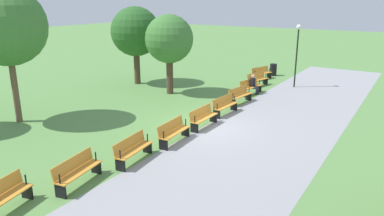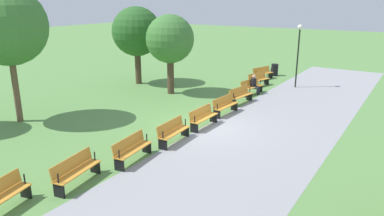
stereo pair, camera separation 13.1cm
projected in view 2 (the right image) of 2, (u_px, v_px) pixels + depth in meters
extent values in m
plane|color=#5B8C47|center=(204.00, 127.00, 16.52)|extent=(120.00, 120.00, 0.00)
cube|color=#939399|center=(260.00, 139.00, 15.12)|extent=(36.69, 5.54, 0.01)
cube|color=orange|center=(263.00, 74.00, 26.17)|extent=(1.87, 0.95, 0.04)
cube|color=orange|center=(261.00, 70.00, 26.25)|extent=(1.77, 0.63, 0.40)
cube|color=black|center=(270.00, 75.00, 26.77)|extent=(0.17, 0.38, 0.43)
cylinder|color=black|center=(271.00, 70.00, 26.64)|extent=(0.05, 0.05, 0.30)
cube|color=black|center=(255.00, 78.00, 25.71)|extent=(0.17, 0.38, 0.43)
cylinder|color=black|center=(256.00, 73.00, 25.58)|extent=(0.05, 0.05, 0.30)
cube|color=orange|center=(259.00, 80.00, 24.12)|extent=(1.87, 0.85, 0.04)
cube|color=orange|center=(257.00, 76.00, 24.19)|extent=(1.79, 0.52, 0.40)
cube|color=black|center=(266.00, 81.00, 24.76)|extent=(0.15, 0.38, 0.43)
cylinder|color=black|center=(267.00, 76.00, 24.63)|extent=(0.05, 0.05, 0.30)
cube|color=black|center=(251.00, 85.00, 23.62)|extent=(0.15, 0.38, 0.43)
cylinder|color=black|center=(252.00, 79.00, 23.50)|extent=(0.05, 0.05, 0.30)
cube|color=orange|center=(252.00, 87.00, 22.11)|extent=(1.87, 0.75, 0.04)
cube|color=orange|center=(250.00, 83.00, 22.17)|extent=(1.81, 0.42, 0.40)
cube|color=black|center=(260.00, 88.00, 22.78)|extent=(0.12, 0.38, 0.43)
cylinder|color=black|center=(260.00, 82.00, 22.65)|extent=(0.05, 0.05, 0.30)
cube|color=black|center=(244.00, 93.00, 21.58)|extent=(0.12, 0.38, 0.43)
cylinder|color=black|center=(245.00, 87.00, 21.45)|extent=(0.05, 0.05, 0.30)
cube|color=orange|center=(241.00, 96.00, 20.15)|extent=(1.86, 0.65, 0.04)
cube|color=orange|center=(239.00, 91.00, 20.20)|extent=(1.82, 0.32, 0.40)
cube|color=black|center=(249.00, 97.00, 20.85)|extent=(0.10, 0.38, 0.43)
cylinder|color=black|center=(250.00, 90.00, 20.72)|extent=(0.05, 0.05, 0.30)
cube|color=black|center=(233.00, 103.00, 19.59)|extent=(0.10, 0.38, 0.43)
cylinder|color=black|center=(233.00, 96.00, 19.46)|extent=(0.05, 0.05, 0.30)
cube|color=orange|center=(226.00, 106.00, 18.24)|extent=(1.84, 0.55, 0.04)
cube|color=orange|center=(223.00, 100.00, 18.28)|extent=(1.82, 0.21, 0.40)
cube|color=black|center=(234.00, 106.00, 18.97)|extent=(0.08, 0.38, 0.43)
cylinder|color=black|center=(235.00, 99.00, 18.84)|extent=(0.05, 0.05, 0.30)
cube|color=black|center=(217.00, 114.00, 17.65)|extent=(0.08, 0.38, 0.43)
cylinder|color=black|center=(217.00, 107.00, 17.52)|extent=(0.05, 0.05, 0.30)
cube|color=orange|center=(204.00, 118.00, 16.39)|extent=(1.82, 0.44, 0.04)
cube|color=orange|center=(200.00, 112.00, 16.43)|extent=(1.82, 0.10, 0.40)
cube|color=black|center=(213.00, 118.00, 17.15)|extent=(0.06, 0.37, 0.43)
cylinder|color=black|center=(214.00, 110.00, 17.02)|extent=(0.04, 0.04, 0.30)
cube|color=black|center=(194.00, 128.00, 15.78)|extent=(0.06, 0.37, 0.43)
cylinder|color=black|center=(195.00, 119.00, 15.65)|extent=(0.04, 0.04, 0.30)
cube|color=orange|center=(174.00, 132.00, 14.62)|extent=(1.84, 0.55, 0.04)
cube|color=orange|center=(170.00, 126.00, 14.64)|extent=(1.82, 0.21, 0.40)
cube|color=black|center=(185.00, 131.00, 15.39)|extent=(0.08, 0.38, 0.43)
cylinder|color=black|center=(185.00, 122.00, 15.27)|extent=(0.05, 0.05, 0.30)
cube|color=black|center=(163.00, 145.00, 13.97)|extent=(0.08, 0.38, 0.43)
cylinder|color=black|center=(163.00, 135.00, 13.85)|extent=(0.05, 0.05, 0.30)
cube|color=orange|center=(133.00, 150.00, 12.91)|extent=(1.86, 0.65, 0.04)
cube|color=orange|center=(128.00, 142.00, 12.93)|extent=(1.82, 0.32, 0.40)
cube|color=black|center=(147.00, 147.00, 13.71)|extent=(0.10, 0.38, 0.43)
cylinder|color=black|center=(147.00, 138.00, 13.59)|extent=(0.05, 0.05, 0.30)
cube|color=black|center=(119.00, 165.00, 12.25)|extent=(0.10, 0.38, 0.43)
cylinder|color=black|center=(119.00, 154.00, 12.12)|extent=(0.05, 0.05, 0.30)
cube|color=orange|center=(78.00, 171.00, 11.29)|extent=(1.87, 0.75, 0.04)
cube|color=orange|center=(72.00, 163.00, 11.29)|extent=(1.81, 0.42, 0.40)
cube|color=black|center=(95.00, 167.00, 12.11)|extent=(0.12, 0.38, 0.43)
cylinder|color=black|center=(95.00, 156.00, 11.99)|extent=(0.05, 0.05, 0.30)
cube|color=black|center=(59.00, 191.00, 10.60)|extent=(0.12, 0.38, 0.43)
cylinder|color=black|center=(58.00, 179.00, 10.48)|extent=(0.05, 0.05, 0.30)
cube|color=orange|center=(1.00, 198.00, 9.75)|extent=(1.87, 0.85, 0.04)
cube|color=black|center=(26.00, 191.00, 10.58)|extent=(0.15, 0.38, 0.43)
cylinder|color=black|center=(24.00, 179.00, 10.46)|extent=(0.05, 0.05, 0.30)
cube|color=black|center=(253.00, 83.00, 22.16)|extent=(0.35, 0.25, 0.50)
sphere|color=tan|center=(254.00, 76.00, 22.04)|extent=(0.22, 0.22, 0.22)
cylinder|color=#23232D|center=(257.00, 87.00, 22.18)|extent=(0.19, 0.38, 0.13)
cylinder|color=#23232D|center=(259.00, 91.00, 22.13)|extent=(0.13, 0.13, 0.43)
cylinder|color=#23232D|center=(255.00, 88.00, 22.06)|extent=(0.19, 0.38, 0.13)
cylinder|color=#23232D|center=(257.00, 92.00, 22.00)|extent=(0.13, 0.13, 0.43)
cylinder|color=#4C3828|center=(171.00, 74.00, 22.14)|extent=(0.41, 0.41, 2.39)
sphere|color=#3D7533|center=(170.00, 39.00, 21.53)|extent=(2.87, 2.87, 2.87)
cylinder|color=#4C3828|center=(138.00, 66.00, 24.77)|extent=(0.41, 0.41, 2.47)
sphere|color=#285B23|center=(137.00, 31.00, 24.12)|extent=(3.26, 3.26, 3.26)
cylinder|color=brown|center=(16.00, 87.00, 16.86)|extent=(0.28, 0.28, 3.30)
sphere|color=#3D7533|center=(7.00, 26.00, 16.06)|extent=(3.53, 3.53, 3.53)
cylinder|color=black|center=(297.00, 59.00, 23.50)|extent=(0.10, 0.10, 3.75)
sphere|color=white|center=(300.00, 27.00, 22.93)|extent=(0.32, 0.32, 0.32)
cylinder|color=black|center=(275.00, 70.00, 27.55)|extent=(0.52, 0.52, 0.89)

